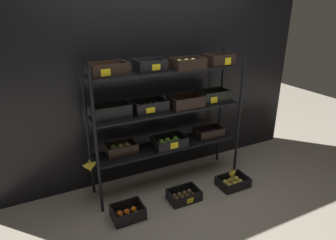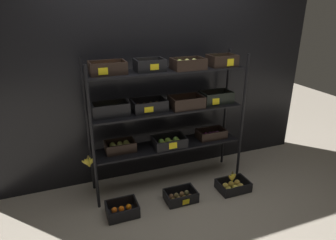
# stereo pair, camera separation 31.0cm
# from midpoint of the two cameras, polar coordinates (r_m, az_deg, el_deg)

# --- Properties ---
(ground_plane) EXTENTS (10.00, 10.00, 0.00)m
(ground_plane) POSITION_cam_midpoint_polar(r_m,az_deg,el_deg) (3.69, 2.46, -11.87)
(ground_plane) COLOR gray
(storefront_wall) EXTENTS (4.12, 0.12, 2.52)m
(storefront_wall) POSITION_cam_midpoint_polar(r_m,az_deg,el_deg) (3.52, 0.27, 8.95)
(storefront_wall) COLOR black
(storefront_wall) RESTS_ON ground_plane
(display_rack) EXTENTS (1.86, 0.41, 1.53)m
(display_rack) POSITION_cam_midpoint_polar(r_m,az_deg,el_deg) (3.25, 2.40, 2.61)
(display_rack) COLOR black
(display_rack) RESTS_ON ground_plane
(crate_ground_tangerine) EXTENTS (0.32, 0.25, 0.13)m
(crate_ground_tangerine) POSITION_cam_midpoint_polar(r_m,az_deg,el_deg) (3.18, -5.95, -17.09)
(crate_ground_tangerine) COLOR black
(crate_ground_tangerine) RESTS_ON ground_plane
(crate_ground_kiwi) EXTENTS (0.34, 0.24, 0.12)m
(crate_ground_kiwi) POSITION_cam_midpoint_polar(r_m,az_deg,el_deg) (3.37, 5.15, -14.64)
(crate_ground_kiwi) COLOR black
(crate_ground_kiwi) RESTS_ON ground_plane
(crate_ground_apple_gold) EXTENTS (0.36, 0.26, 0.11)m
(crate_ground_apple_gold) POSITION_cam_midpoint_polar(r_m,az_deg,el_deg) (3.64, 14.92, -12.34)
(crate_ground_apple_gold) COLOR black
(crate_ground_apple_gold) RESTS_ON ground_plane
(banana_bunch_loose) EXTENTS (0.12, 0.04, 0.13)m
(banana_bunch_loose) POSITION_cam_midpoint_polar(r_m,az_deg,el_deg) (3.56, 14.82, -10.77)
(banana_bunch_loose) COLOR brown
(banana_bunch_loose) RESTS_ON crate_ground_apple_gold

